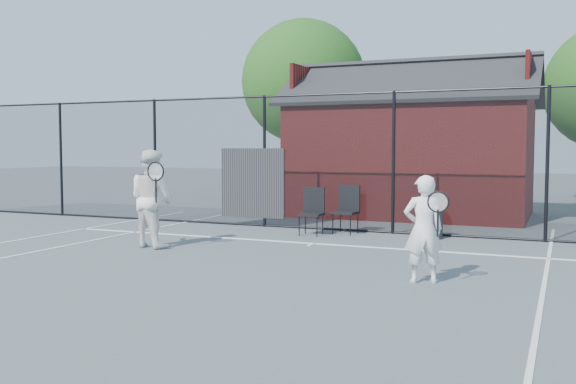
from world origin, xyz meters
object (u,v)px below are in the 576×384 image
at_px(clubhouse, 412,155).
at_px(waste_bin, 430,221).
at_px(player_front, 423,229).
at_px(chair_right, 311,212).
at_px(chair_left, 345,210).
at_px(player_back, 151,198).

xyz_separation_m(clubhouse, waste_bin, (1.37, -4.40, -1.25)).
distance_m(player_front, waste_bin, 4.35).
xyz_separation_m(clubhouse, chair_right, (-1.00, -4.90, -1.13)).
distance_m(clubhouse, chair_left, 4.58).
bearing_deg(player_front, chair_left, 120.59).
xyz_separation_m(player_front, chair_left, (-2.51, 4.25, -0.23)).
height_order(player_front, waste_bin, player_front).
bearing_deg(chair_right, clubhouse, 75.76).
xyz_separation_m(clubhouse, player_back, (-3.10, -7.54, -0.71)).
distance_m(clubhouse, waste_bin, 4.77).
relative_size(player_back, waste_bin, 2.50).
bearing_deg(chair_left, player_front, -54.42).
height_order(clubhouse, chair_right, clubhouse).
distance_m(chair_left, chair_right, 0.76).
distance_m(player_front, player_back, 5.32).
xyz_separation_m(player_front, waste_bin, (-0.73, 4.27, -0.37)).
relative_size(player_front, chair_left, 1.45).
height_order(player_back, chair_left, player_back).
xyz_separation_m(clubhouse, chair_left, (-0.41, -4.42, -1.11)).
height_order(clubhouse, waste_bin, clubhouse).
height_order(player_front, player_back, player_back).
xyz_separation_m(player_front, chair_right, (-3.10, 3.77, -0.25)).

